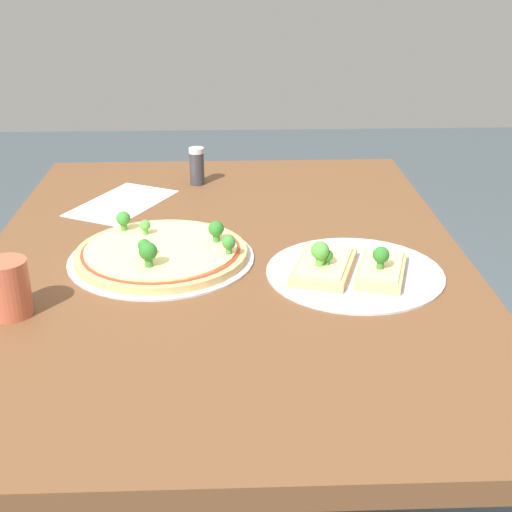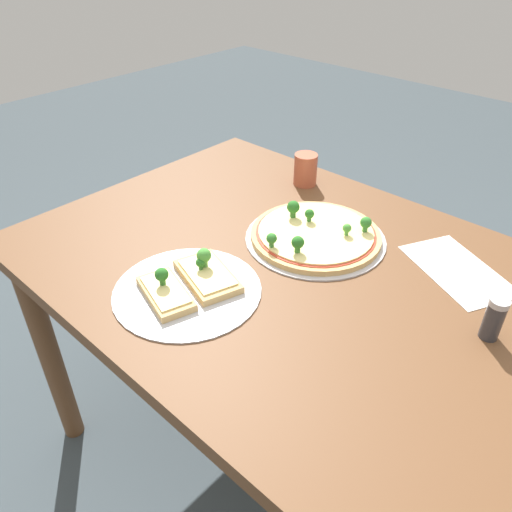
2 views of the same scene
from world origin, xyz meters
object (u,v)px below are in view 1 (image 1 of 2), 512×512
drinking_cup (8,288)px  condiment_shaker (197,166)px  pizza_tray_slice (351,269)px  dining_table (225,300)px  pizza_tray_whole (162,253)px

drinking_cup → condiment_shaker: (0.64, -0.26, -0.00)m
condiment_shaker → drinking_cup: bearing=157.6°
pizza_tray_slice → dining_table: bearing=66.6°
dining_table → pizza_tray_whole: pizza_tray_whole is taller
pizza_tray_whole → pizza_tray_slice: bearing=-103.1°
drinking_cup → condiment_shaker: bearing=-22.4°
pizza_tray_slice → condiment_shaker: size_ratio=3.50×
dining_table → pizza_tray_whole: size_ratio=3.65×
dining_table → pizza_tray_whole: bearing=98.6°
drinking_cup → pizza_tray_whole: bearing=-47.0°
drinking_cup → condiment_shaker: drinking_cup is taller
drinking_cup → condiment_shaker: size_ratio=1.02×
pizza_tray_whole → condiment_shaker: bearing=-6.3°
pizza_tray_slice → drinking_cup: size_ratio=3.42×
pizza_tray_whole → pizza_tray_slice: 0.34m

